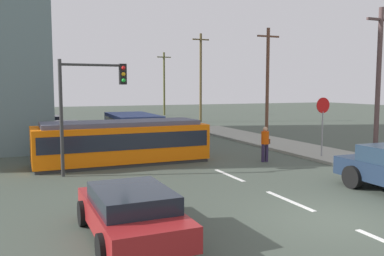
# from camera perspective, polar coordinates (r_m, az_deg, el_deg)

# --- Properties ---
(ground_plane) EXTENTS (120.00, 120.00, 0.00)m
(ground_plane) POSITION_cam_1_polar(r_m,az_deg,el_deg) (20.02, -0.11, -4.39)
(ground_plane) COLOR #424B41
(sidewalk_curb_right) EXTENTS (3.20, 36.00, 0.14)m
(sidewalk_curb_right) POSITION_cam_1_polar(r_m,az_deg,el_deg) (20.46, 22.40, -4.40)
(sidewalk_curb_right) COLOR gray
(sidewalk_curb_right) RESTS_ON ground
(lane_stripe_1) EXTENTS (0.16, 2.40, 0.01)m
(lane_stripe_1) POSITION_cam_1_polar(r_m,az_deg,el_deg) (13.16, 13.47, -9.88)
(lane_stripe_1) COLOR silver
(lane_stripe_1) RESTS_ON ground
(lane_stripe_2) EXTENTS (0.16, 2.40, 0.01)m
(lane_stripe_2) POSITION_cam_1_polar(r_m,az_deg,el_deg) (16.46, 5.23, -6.60)
(lane_stripe_2) COLOR silver
(lane_stripe_2) RESTS_ON ground
(lane_stripe_3) EXTENTS (0.16, 2.40, 0.01)m
(lane_stripe_3) POSITION_cam_1_polar(r_m,az_deg,el_deg) (25.84, -5.39, -2.12)
(lane_stripe_3) COLOR silver
(lane_stripe_3) RESTS_ON ground
(lane_stripe_4) EXTENTS (0.16, 2.40, 0.01)m
(lane_stripe_4) POSITION_cam_1_polar(r_m,az_deg,el_deg) (31.59, -8.59, -0.74)
(lane_stripe_4) COLOR silver
(lane_stripe_4) RESTS_ON ground
(streetcar_tram) EXTENTS (7.88, 2.65, 1.97)m
(streetcar_tram) POSITION_cam_1_polar(r_m,az_deg,el_deg) (19.10, -9.83, -1.87)
(streetcar_tram) COLOR orange
(streetcar_tram) RESTS_ON ground
(city_bus) EXTENTS (2.63, 5.34, 1.90)m
(city_bus) POSITION_cam_1_polar(r_m,az_deg,el_deg) (24.90, -8.30, 0.05)
(city_bus) COLOR #33498A
(city_bus) RESTS_ON ground
(pedestrian_crossing) EXTENTS (0.51, 0.36, 1.67)m
(pedestrian_crossing) POSITION_cam_1_polar(r_m,az_deg,el_deg) (19.49, 10.21, -1.94)
(pedestrian_crossing) COLOR #2C213F
(pedestrian_crossing) RESTS_ON ground
(parked_sedan_near) EXTENTS (2.08, 4.22, 1.19)m
(parked_sedan_near) POSITION_cam_1_polar(r_m,az_deg,el_deg) (9.77, -8.57, -11.49)
(parked_sedan_near) COLOR maroon
(parked_sedan_near) RESTS_ON ground
(parked_sedan_mid) EXTENTS (2.07, 4.48, 1.19)m
(parked_sedan_mid) POSITION_cam_1_polar(r_m,az_deg,el_deg) (22.71, -17.56, -1.86)
(parked_sedan_mid) COLOR navy
(parked_sedan_mid) RESTS_ON ground
(parked_sedan_far) EXTENTS (2.06, 4.32, 1.19)m
(parked_sedan_far) POSITION_cam_1_polar(r_m,az_deg,el_deg) (29.49, -17.26, -0.17)
(parked_sedan_far) COLOR #AC121A
(parked_sedan_far) RESTS_ON ground
(parked_sedan_furthest) EXTENTS (2.04, 4.22, 1.19)m
(parked_sedan_furthest) POSITION_cam_1_polar(r_m,az_deg,el_deg) (35.50, -19.33, 0.71)
(parked_sedan_furthest) COLOR black
(parked_sedan_furthest) RESTS_ON ground
(stop_sign) EXTENTS (0.76, 0.07, 2.88)m
(stop_sign) POSITION_cam_1_polar(r_m,az_deg,el_deg) (20.87, 17.85, 1.82)
(stop_sign) COLOR gray
(stop_sign) RESTS_ON sidewalk_curb_right
(traffic_light_mast) EXTENTS (2.67, 0.33, 4.60)m
(traffic_light_mast) POSITION_cam_1_polar(r_m,az_deg,el_deg) (16.73, -14.22, 4.60)
(traffic_light_mast) COLOR #333333
(traffic_light_mast) RESTS_ON ground
(utility_pole_near) EXTENTS (1.80, 0.24, 7.47)m
(utility_pole_near) POSITION_cam_1_polar(r_m,az_deg,el_deg) (22.69, 24.65, 6.21)
(utility_pole_near) COLOR brown
(utility_pole_near) RESTS_ON ground
(utility_pole_mid) EXTENTS (1.80, 0.24, 7.80)m
(utility_pole_mid) POSITION_cam_1_polar(r_m,az_deg,el_deg) (30.42, 10.53, 6.67)
(utility_pole_mid) COLOR brown
(utility_pole_mid) RESTS_ON ground
(utility_pole_far) EXTENTS (1.80, 0.24, 8.93)m
(utility_pole_far) POSITION_cam_1_polar(r_m,az_deg,el_deg) (41.64, 1.22, 7.25)
(utility_pole_far) COLOR brown
(utility_pole_far) RESTS_ON ground
(utility_pole_distant) EXTENTS (1.80, 0.24, 7.92)m
(utility_pole_distant) POSITION_cam_1_polar(r_m,az_deg,el_deg) (51.91, -3.92, 6.37)
(utility_pole_distant) COLOR #505026
(utility_pole_distant) RESTS_ON ground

